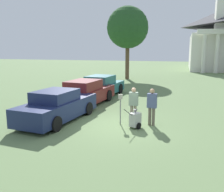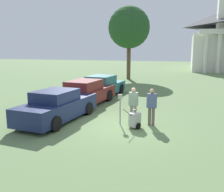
# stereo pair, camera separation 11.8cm
# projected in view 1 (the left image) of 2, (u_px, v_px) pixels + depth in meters

# --- Properties ---
(ground_plane) EXTENTS (120.00, 120.00, 0.00)m
(ground_plane) POSITION_uv_depth(u_px,v_px,m) (115.00, 125.00, 11.41)
(ground_plane) COLOR #607A4C
(parked_car_navy) EXTENTS (2.31, 4.93, 1.51)m
(parked_car_navy) POSITION_uv_depth(u_px,v_px,m) (58.00, 106.00, 12.02)
(parked_car_navy) COLOR #19234C
(parked_car_navy) RESTS_ON ground_plane
(parked_car_maroon) EXTENTS (2.35, 5.43, 1.56)m
(parked_car_maroon) POSITION_uv_depth(u_px,v_px,m) (85.00, 94.00, 15.30)
(parked_car_maroon) COLOR maroon
(parked_car_maroon) RESTS_ON ground_plane
(parked_car_teal) EXTENTS (2.41, 4.93, 1.52)m
(parked_car_teal) POSITION_uv_depth(u_px,v_px,m) (101.00, 87.00, 18.28)
(parked_car_teal) COLOR #23666B
(parked_car_teal) RESTS_ON ground_plane
(parking_meter) EXTENTS (0.18, 0.09, 1.40)m
(parking_meter) POSITION_uv_depth(u_px,v_px,m) (120.00, 103.00, 11.40)
(parking_meter) COLOR slate
(parking_meter) RESTS_ON ground_plane
(person_worker) EXTENTS (0.42, 0.22, 1.66)m
(person_worker) POSITION_uv_depth(u_px,v_px,m) (134.00, 103.00, 11.74)
(person_worker) COLOR gray
(person_worker) RESTS_ON ground_plane
(person_supervisor) EXTENTS (0.44, 0.26, 1.70)m
(person_supervisor) POSITION_uv_depth(u_px,v_px,m) (152.00, 105.00, 11.21)
(person_supervisor) COLOR #665B4C
(person_supervisor) RESTS_ON ground_plane
(equipment_cart) EXTENTS (0.64, 0.96, 1.00)m
(equipment_cart) POSITION_uv_depth(u_px,v_px,m) (135.00, 120.00, 10.92)
(equipment_cart) COLOR #B2B2AD
(equipment_cart) RESTS_ON ground_plane
(church) EXTENTS (8.76, 16.67, 19.75)m
(church) POSITION_uv_depth(u_px,v_px,m) (218.00, 38.00, 41.71)
(church) COLOR silver
(church) RESTS_ON ground_plane
(shade_tree) EXTENTS (4.61, 4.61, 8.06)m
(shade_tree) POSITION_uv_depth(u_px,v_px,m) (128.00, 28.00, 27.64)
(shade_tree) COLOR brown
(shade_tree) RESTS_ON ground_plane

